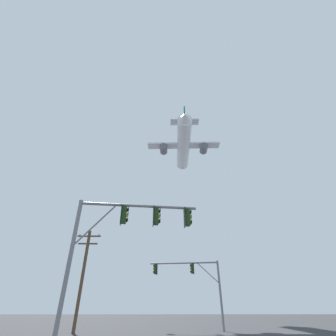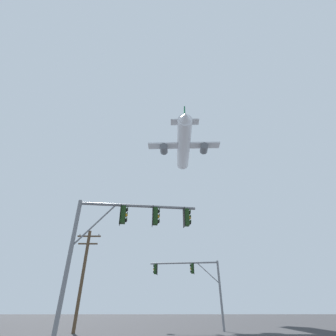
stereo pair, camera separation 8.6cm
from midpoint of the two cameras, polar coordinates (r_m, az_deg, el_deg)
The scene contains 4 objects.
signal_pole_near at distance 12.59m, azimuth -10.36°, elevation -14.51°, with size 6.17×0.95×6.63m.
signal_pole_far at distance 25.27m, azimuth 6.18°, elevation -24.30°, with size 6.67×1.17×5.74m.
utility_pole at distance 24.28m, azimuth -19.52°, elevation -22.68°, with size 2.20×0.28×8.16m.
airplane at distance 53.24m, azimuth 3.80°, elevation 5.41°, with size 15.64×20.24×5.53m.
Camera 2 is at (-0.10, -4.78, 1.79)m, focal length 25.55 mm.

